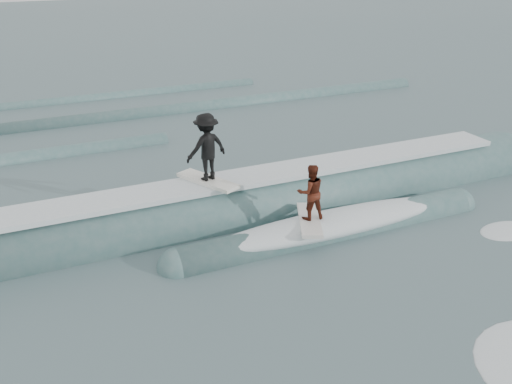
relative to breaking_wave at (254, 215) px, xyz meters
name	(u,v)px	position (x,y,z in m)	size (l,w,h in m)	color
ground	(366,338)	(-0.24, -6.13, -0.04)	(160.00, 160.00, 0.00)	#415C5F
breaking_wave	(254,215)	(0.00, 0.00, 0.00)	(22.62, 3.91, 2.26)	#3B6464
surfer_black	(207,149)	(-1.29, 0.30, 2.15)	(1.36, 2.04, 2.01)	white
surfer_red	(310,196)	(0.80, -1.90, 1.23)	(1.33, 2.05, 1.64)	silver
whitewater	(454,376)	(0.60, -7.76, -0.04)	(15.83, 7.94, 0.10)	white
far_swells	(84,125)	(-3.08, 11.52, -0.04)	(37.16, 8.65, 0.80)	#3B6464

